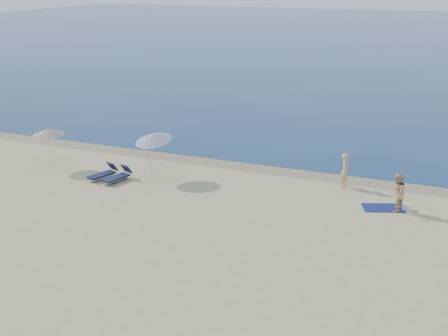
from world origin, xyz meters
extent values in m
cube|color=#0C264C|center=(0.00, 100.00, 0.00)|extent=(240.00, 160.00, 0.01)
cube|color=#847254|center=(0.00, 19.40, 0.00)|extent=(240.00, 1.60, 0.00)
imported|color=tan|center=(2.04, 18.20, 0.93)|extent=(0.46, 0.68, 1.85)
imported|color=tan|center=(4.85, 15.94, 0.93)|extent=(0.80, 0.97, 1.85)
cube|color=#0F194D|center=(4.29, 16.08, 0.02)|extent=(2.16, 1.64, 0.03)
cube|color=white|center=(5.30, 16.29, 0.15)|extent=(0.37, 0.33, 0.29)
cylinder|color=silver|center=(-7.91, 15.41, 1.12)|extent=(0.21, 0.50, 2.31)
cone|color=white|center=(-7.91, 15.87, 2.25)|extent=(2.57, 2.59, 0.76)
sphere|color=silver|center=(-7.91, 15.87, 2.45)|extent=(0.07, 0.07, 0.07)
cylinder|color=silver|center=(-14.28, 15.10, 1.02)|extent=(0.05, 0.14, 2.14)
cone|color=beige|center=(-14.28, 15.20, 2.09)|extent=(1.91, 1.92, 0.41)
sphere|color=silver|center=(-14.28, 15.20, 2.28)|extent=(0.06, 0.06, 0.06)
cube|color=#141937|center=(-10.46, 14.52, 0.23)|extent=(1.04, 1.65, 0.10)
cube|color=#141937|center=(-10.21, 15.26, 0.52)|extent=(0.66, 0.54, 0.50)
cylinder|color=#A5A5AD|center=(-10.24, 14.45, 0.11)|extent=(0.03, 0.03, 0.23)
cube|color=#151F3B|center=(-9.48, 14.42, 0.23)|extent=(1.00, 1.67, 0.10)
cube|color=#151F3B|center=(-9.26, 15.17, 0.52)|extent=(0.66, 0.53, 0.51)
cylinder|color=#A5A5AD|center=(-9.26, 14.36, 0.12)|extent=(0.03, 0.03, 0.23)
camera|label=1|loc=(6.41, -9.61, 10.53)|focal=45.00mm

